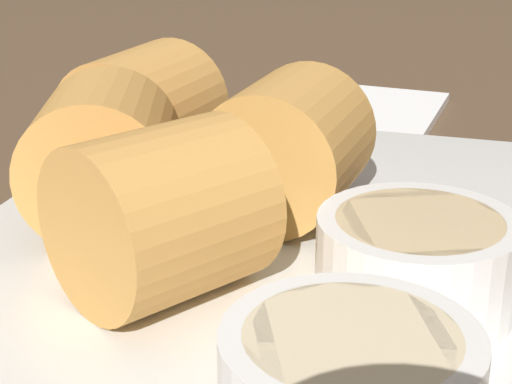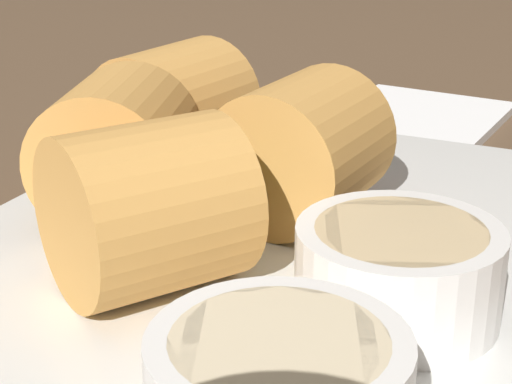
# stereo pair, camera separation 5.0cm
# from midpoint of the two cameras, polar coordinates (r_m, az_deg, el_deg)

# --- Properties ---
(table_surface) EXTENTS (1.80, 1.40, 0.02)m
(table_surface) POSITION_cam_midpoint_polar(r_m,az_deg,el_deg) (0.38, 6.77, -6.27)
(table_surface) COLOR brown
(table_surface) RESTS_ON ground
(serving_plate) EXTENTS (0.35, 0.26, 0.01)m
(serving_plate) POSITION_cam_midpoint_polar(r_m,az_deg,el_deg) (0.36, 4.03, -5.03)
(serving_plate) COLOR silver
(serving_plate) RESTS_ON table_surface
(roll_front_left) EXTENTS (0.09, 0.09, 0.06)m
(roll_front_left) POSITION_cam_midpoint_polar(r_m,az_deg,el_deg) (0.31, -1.93, -1.06)
(roll_front_left) COLOR #D19347
(roll_front_left) RESTS_ON serving_plate
(roll_front_right) EXTENTS (0.08, 0.07, 0.06)m
(roll_front_right) POSITION_cam_midpoint_polar(r_m,az_deg,el_deg) (0.38, 7.14, 2.94)
(roll_front_right) COLOR #D19347
(roll_front_right) RESTS_ON serving_plate
(roll_back_left) EXTENTS (0.08, 0.07, 0.06)m
(roll_back_left) POSITION_cam_midpoint_polar(r_m,az_deg,el_deg) (0.44, -1.82, 5.67)
(roll_back_left) COLOR #D19347
(roll_back_left) RESTS_ON serving_plate
(roll_back_right) EXTENTS (0.08, 0.08, 0.06)m
(roll_back_right) POSITION_cam_midpoint_polar(r_m,az_deg,el_deg) (0.38, -5.39, 3.06)
(roll_back_right) COLOR #D19347
(roll_back_right) RESTS_ON serving_plate
(dipping_bowl_near) EXTENTS (0.07, 0.07, 0.03)m
(dipping_bowl_near) POSITION_cam_midpoint_polar(r_m,az_deg,el_deg) (0.30, 14.17, -5.16)
(dipping_bowl_near) COLOR white
(dipping_bowl_near) RESTS_ON serving_plate
(napkin) EXTENTS (0.13, 0.11, 0.01)m
(napkin) POSITION_cam_midpoint_polar(r_m,az_deg,el_deg) (0.59, 13.08, 4.76)
(napkin) COLOR white
(napkin) RESTS_ON table_surface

